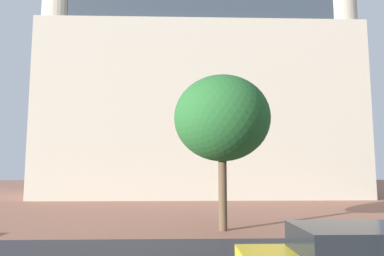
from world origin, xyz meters
TOP-DOWN VIEW (x-y plane):
  - ground_plane at (0.00, 10.00)m, footprint 120.00×120.00m
  - landmark_building at (1.05, 31.84)m, footprint 27.09×12.33m
  - tree_curb_far at (1.07, 13.53)m, footprint 3.98×3.98m

SIDE VIEW (x-z plane):
  - ground_plane at x=0.00m, z-range 0.00..0.00m
  - tree_curb_far at x=1.07m, z-range 1.36..7.70m
  - landmark_building at x=1.05m, z-range -6.98..25.49m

